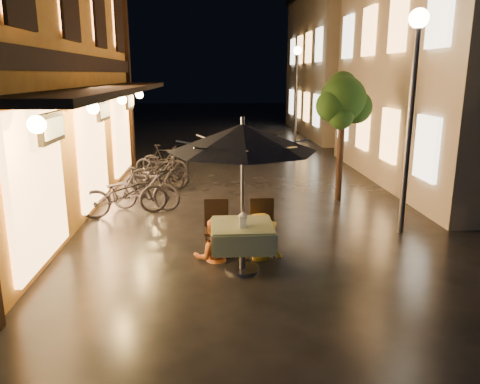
{
  "coord_description": "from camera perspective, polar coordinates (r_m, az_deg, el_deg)",
  "views": [
    {
      "loc": [
        -0.76,
        -6.68,
        3.08
      ],
      "look_at": [
        -0.29,
        0.93,
        1.15
      ],
      "focal_mm": 35.0,
      "sensor_mm": 36.0,
      "label": 1
    }
  ],
  "objects": [
    {
      "name": "bicycle_2",
      "position": [
        12.51,
        -10.36,
        1.71
      ],
      "size": [
        1.71,
        1.15,
        0.85
      ],
      "primitive_type": "imported",
      "rotation": [
        0.0,
        0.0,
        1.97
      ],
      "color": "black",
      "rests_on": "ground"
    },
    {
      "name": "bicycle_4",
      "position": [
        14.38,
        -9.57,
        3.46
      ],
      "size": [
        1.81,
        1.1,
        0.9
      ],
      "primitive_type": "imported",
      "rotation": [
        0.0,
        0.0,
        1.25
      ],
      "color": "black",
      "rests_on": "ground"
    },
    {
      "name": "streetlamp_near",
      "position": [
        9.46,
        20.36,
        12.36
      ],
      "size": [
        0.36,
        0.36,
        4.23
      ],
      "color": "#59595E",
      "rests_on": "ground"
    },
    {
      "name": "east_building_far",
      "position": [
        26.03,
        15.47,
        14.98
      ],
      "size": [
        7.3,
        10.3,
        7.3
      ],
      "color": "#9E977F",
      "rests_on": "ground"
    },
    {
      "name": "bicycle_1",
      "position": [
        10.99,
        -11.57,
        0.39
      ],
      "size": [
        1.76,
        0.86,
        1.02
      ],
      "primitive_type": "imported",
      "rotation": [
        0.0,
        0.0,
        1.34
      ],
      "color": "#222129",
      "rests_on": "ground"
    },
    {
      "name": "person_orange",
      "position": [
        7.88,
        -3.34,
        -3.42
      ],
      "size": [
        0.72,
        0.58,
        1.39
      ],
      "primitive_type": "imported",
      "rotation": [
        0.0,
        0.0,
        3.23
      ],
      "color": "#CE6728",
      "rests_on": "ground"
    },
    {
      "name": "cafe_chair_right",
      "position": [
        8.2,
        2.74,
        -3.87
      ],
      "size": [
        0.42,
        0.42,
        0.97
      ],
      "color": "black",
      "rests_on": "ground"
    },
    {
      "name": "patio_umbrella",
      "position": [
        7.09,
        0.3,
        6.64
      ],
      "size": [
        2.29,
        2.29,
        2.46
      ],
      "color": "#59595E",
      "rests_on": "ground"
    },
    {
      "name": "cafe_chair_left",
      "position": [
        8.15,
        -2.87,
        -3.98
      ],
      "size": [
        0.42,
        0.42,
        0.97
      ],
      "color": "black",
      "rests_on": "ground"
    },
    {
      "name": "table_lantern",
      "position": [
        7.21,
        0.37,
        -3.24
      ],
      "size": [
        0.16,
        0.16,
        0.25
      ],
      "color": "white",
      "rests_on": "cafe_table"
    },
    {
      "name": "ground",
      "position": [
        7.39,
        2.72,
        -10.43
      ],
      "size": [
        90.0,
        90.0,
        0.0
      ],
      "primitive_type": "plane",
      "color": "black",
      "rests_on": "ground"
    },
    {
      "name": "bicycle_0",
      "position": [
        10.66,
        -13.89,
        -0.21
      ],
      "size": [
        2.03,
        1.25,
        1.01
      ],
      "primitive_type": "imported",
      "rotation": [
        0.0,
        0.0,
        1.9
      ],
      "color": "#232229",
      "rests_on": "ground"
    },
    {
      "name": "person_yellow",
      "position": [
        7.9,
        2.48,
        -2.8
      ],
      "size": [
        1.08,
        0.75,
        1.54
      ],
      "primitive_type": "imported",
      "rotation": [
        0.0,
        0.0,
        3.33
      ],
      "color": "gold",
      "rests_on": "ground"
    },
    {
      "name": "cafe_table",
      "position": [
        7.46,
        0.29,
        -5.33
      ],
      "size": [
        0.99,
        0.99,
        0.78
      ],
      "color": "#59595E",
      "rests_on": "ground"
    },
    {
      "name": "bicycle_5",
      "position": [
        15.16,
        -9.12,
        4.03
      ],
      "size": [
        1.55,
        0.66,
        0.9
      ],
      "primitive_type": "imported",
      "rotation": [
        0.0,
        0.0,
        1.41
      ],
      "color": "black",
      "rests_on": "ground"
    },
    {
      "name": "street_tree",
      "position": [
        11.65,
        12.49,
        10.63
      ],
      "size": [
        1.43,
        1.2,
        3.15
      ],
      "color": "black",
      "rests_on": "ground"
    },
    {
      "name": "bicycle_3",
      "position": [
        12.85,
        -9.76,
        2.33
      ],
      "size": [
        1.65,
        0.66,
        0.97
      ],
      "primitive_type": "imported",
      "rotation": [
        0.0,
        0.0,
        1.7
      ],
      "color": "black",
      "rests_on": "ground"
    },
    {
      "name": "streetlamp_far",
      "position": [
        21.02,
        6.95,
        13.65
      ],
      "size": [
        0.36,
        0.36,
        4.23
      ],
      "color": "#59595E",
      "rests_on": "ground"
    }
  ]
}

